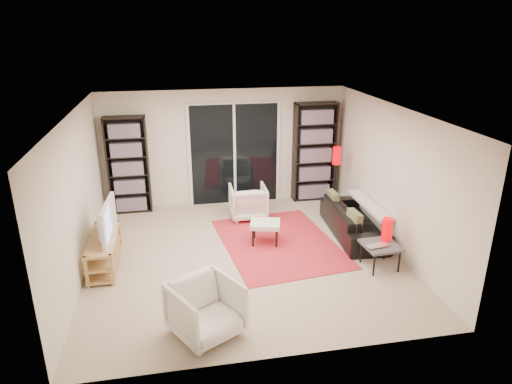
{
  "coord_description": "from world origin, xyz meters",
  "views": [
    {
      "loc": [
        -1.06,
        -6.65,
        3.63
      ],
      "look_at": [
        0.25,
        0.3,
        1.0
      ],
      "focal_mm": 32.0,
      "sensor_mm": 36.0,
      "label": 1
    }
  ],
  "objects_px": {
    "tv_stand": "(104,251)",
    "armchair_front": "(206,309)",
    "side_table": "(381,247)",
    "bookshelf_right": "(314,152)",
    "floor_lamp": "(336,162)",
    "ottoman": "(265,225)",
    "sofa": "(354,220)",
    "bookshelf_left": "(128,165)",
    "armchair_back": "(248,202)"
  },
  "relations": [
    {
      "from": "tv_stand",
      "to": "armchair_front",
      "type": "bearing_deg",
      "value": -54.12
    },
    {
      "from": "side_table",
      "to": "tv_stand",
      "type": "bearing_deg",
      "value": 168.8
    },
    {
      "from": "tv_stand",
      "to": "armchair_front",
      "type": "relative_size",
      "value": 1.66
    },
    {
      "from": "bookshelf_right",
      "to": "tv_stand",
      "type": "relative_size",
      "value": 1.63
    },
    {
      "from": "floor_lamp",
      "to": "side_table",
      "type": "bearing_deg",
      "value": -93.25
    },
    {
      "from": "bookshelf_right",
      "to": "armchair_front",
      "type": "relative_size",
      "value": 2.7
    },
    {
      "from": "ottoman",
      "to": "floor_lamp",
      "type": "distance_m",
      "value": 2.27
    },
    {
      "from": "sofa",
      "to": "bookshelf_right",
      "type": "bearing_deg",
      "value": 8.33
    },
    {
      "from": "bookshelf_right",
      "to": "floor_lamp",
      "type": "height_order",
      "value": "bookshelf_right"
    },
    {
      "from": "bookshelf_left",
      "to": "floor_lamp",
      "type": "relative_size",
      "value": 1.49
    },
    {
      "from": "bookshelf_right",
      "to": "tv_stand",
      "type": "bearing_deg",
      "value": -151.26
    },
    {
      "from": "sofa",
      "to": "floor_lamp",
      "type": "bearing_deg",
      "value": -1.02
    },
    {
      "from": "bookshelf_left",
      "to": "armchair_back",
      "type": "distance_m",
      "value": 2.49
    },
    {
      "from": "bookshelf_left",
      "to": "bookshelf_right",
      "type": "xyz_separation_m",
      "value": [
        3.85,
        -0.0,
        0.07
      ]
    },
    {
      "from": "bookshelf_right",
      "to": "floor_lamp",
      "type": "relative_size",
      "value": 1.6
    },
    {
      "from": "side_table",
      "to": "floor_lamp",
      "type": "height_order",
      "value": "floor_lamp"
    },
    {
      "from": "floor_lamp",
      "to": "bookshelf_left",
      "type": "bearing_deg",
      "value": 171.32
    },
    {
      "from": "bookshelf_right",
      "to": "ottoman",
      "type": "xyz_separation_m",
      "value": [
        -1.47,
        -1.94,
        -0.71
      ]
    },
    {
      "from": "armchair_front",
      "to": "ottoman",
      "type": "xyz_separation_m",
      "value": [
        1.22,
        2.3,
        -0.01
      ]
    },
    {
      "from": "bookshelf_left",
      "to": "tv_stand",
      "type": "relative_size",
      "value": 1.51
    },
    {
      "from": "bookshelf_right",
      "to": "side_table",
      "type": "relative_size",
      "value": 3.68
    },
    {
      "from": "tv_stand",
      "to": "floor_lamp",
      "type": "distance_m",
      "value": 4.74
    },
    {
      "from": "sofa",
      "to": "armchair_front",
      "type": "height_order",
      "value": "armchair_front"
    },
    {
      "from": "bookshelf_left",
      "to": "armchair_front",
      "type": "bearing_deg",
      "value": -74.72
    },
    {
      "from": "bookshelf_left",
      "to": "armchair_back",
      "type": "height_order",
      "value": "bookshelf_left"
    },
    {
      "from": "tv_stand",
      "to": "bookshelf_right",
      "type": "bearing_deg",
      "value": 28.74
    },
    {
      "from": "tv_stand",
      "to": "side_table",
      "type": "distance_m",
      "value": 4.33
    },
    {
      "from": "sofa",
      "to": "armchair_back",
      "type": "distance_m",
      "value": 2.08
    },
    {
      "from": "bookshelf_right",
      "to": "armchair_front",
      "type": "distance_m",
      "value": 5.07
    },
    {
      "from": "bookshelf_right",
      "to": "armchair_back",
      "type": "distance_m",
      "value": 1.88
    },
    {
      "from": "tv_stand",
      "to": "side_table",
      "type": "bearing_deg",
      "value": -11.2
    },
    {
      "from": "armchair_front",
      "to": "floor_lamp",
      "type": "xyz_separation_m",
      "value": [
        2.96,
        3.61,
        0.64
      ]
    },
    {
      "from": "sofa",
      "to": "armchair_back",
      "type": "relative_size",
      "value": 2.64
    },
    {
      "from": "armchair_back",
      "to": "armchair_front",
      "type": "bearing_deg",
      "value": 73.35
    },
    {
      "from": "ottoman",
      "to": "armchair_back",
      "type": "bearing_deg",
      "value": 94.65
    },
    {
      "from": "floor_lamp",
      "to": "ottoman",
      "type": "bearing_deg",
      "value": -142.92
    },
    {
      "from": "bookshelf_left",
      "to": "side_table",
      "type": "distance_m",
      "value": 5.08
    },
    {
      "from": "tv_stand",
      "to": "armchair_back",
      "type": "height_order",
      "value": "armchair_back"
    },
    {
      "from": "sofa",
      "to": "floor_lamp",
      "type": "height_order",
      "value": "floor_lamp"
    },
    {
      "from": "sofa",
      "to": "side_table",
      "type": "bearing_deg",
      "value": -179.36
    },
    {
      "from": "armchair_back",
      "to": "ottoman",
      "type": "relative_size",
      "value": 1.21
    },
    {
      "from": "armchair_front",
      "to": "sofa",
      "type": "bearing_deg",
      "value": 10.18
    },
    {
      "from": "side_table",
      "to": "floor_lamp",
      "type": "distance_m",
      "value": 2.56
    },
    {
      "from": "tv_stand",
      "to": "sofa",
      "type": "bearing_deg",
      "value": 4.89
    },
    {
      "from": "bookshelf_left",
      "to": "sofa",
      "type": "relative_size",
      "value": 1.03
    },
    {
      "from": "ottoman",
      "to": "bookshelf_right",
      "type": "bearing_deg",
      "value": 52.84
    },
    {
      "from": "armchair_front",
      "to": "ottoman",
      "type": "distance_m",
      "value": 2.61
    },
    {
      "from": "bookshelf_right",
      "to": "sofa",
      "type": "xyz_separation_m",
      "value": [
        0.18,
        -1.89,
        -0.77
      ]
    },
    {
      "from": "sofa",
      "to": "side_table",
      "type": "height_order",
      "value": "sofa"
    },
    {
      "from": "tv_stand",
      "to": "floor_lamp",
      "type": "height_order",
      "value": "floor_lamp"
    }
  ]
}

